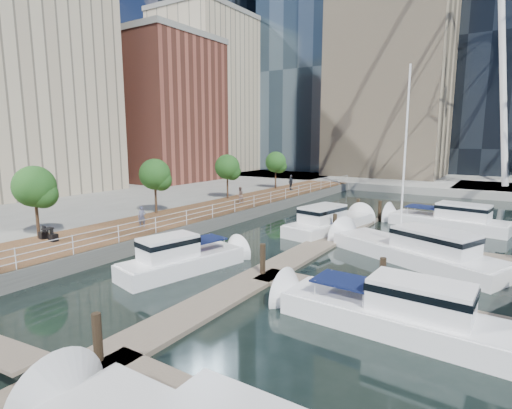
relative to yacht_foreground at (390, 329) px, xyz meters
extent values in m
plane|color=black|center=(-10.27, -5.71, 0.00)|extent=(520.00, 520.00, 0.00)
cube|color=brown|center=(-19.27, 9.29, 0.50)|extent=(6.00, 60.00, 1.00)
cube|color=#595954|center=(-16.27, 9.29, 0.50)|extent=(0.25, 60.00, 1.00)
cube|color=gray|center=(-46.27, 9.29, 0.50)|extent=(48.00, 90.00, 1.00)
cube|color=gray|center=(-10.27, 96.29, 0.50)|extent=(200.00, 114.00, 1.00)
cube|color=#6D6051|center=(-7.27, 4.29, 0.10)|extent=(2.00, 32.00, 0.20)
cube|color=#6D6051|center=(-1.27, 2.29, 0.10)|extent=(12.00, 2.00, 0.20)
cube|color=#6D6051|center=(-1.27, 12.29, 0.10)|extent=(12.00, 2.00, 0.20)
cube|color=#BCAD8E|center=(-44.27, 10.29, 14.00)|extent=(14.00, 16.00, 26.00)
cube|color=brown|center=(-40.27, 28.29, 11.00)|extent=(12.00, 14.00, 20.00)
cube|color=#BCAD8E|center=(-46.27, 44.29, 15.00)|extent=(14.00, 16.00, 28.00)
cylinder|color=white|center=(1.23, 46.29, 14.00)|extent=(0.80, 0.80, 26.00)
cylinder|color=#3F2B1C|center=(-21.67, -1.71, 2.20)|extent=(0.20, 0.20, 2.40)
sphere|color=#265B1E|center=(-21.67, -1.71, 4.30)|extent=(2.60, 2.60, 2.60)
cylinder|color=#3F2B1C|center=(-21.67, 8.29, 2.20)|extent=(0.20, 0.20, 2.40)
sphere|color=#265B1E|center=(-21.67, 8.29, 4.30)|extent=(2.60, 2.60, 2.60)
cylinder|color=#3F2B1C|center=(-21.67, 18.29, 2.20)|extent=(0.20, 0.20, 2.40)
sphere|color=#265B1E|center=(-21.67, 18.29, 4.30)|extent=(2.60, 2.60, 2.60)
cylinder|color=#3F2B1C|center=(-21.67, 28.29, 2.20)|extent=(0.20, 0.20, 2.40)
sphere|color=#265B1E|center=(-21.67, 28.29, 4.30)|extent=(2.60, 2.60, 2.60)
imported|color=#494B62|center=(-18.47, 3.96, 1.76)|extent=(0.66, 0.64, 1.52)
imported|color=#7E6257|center=(-18.62, 16.21, 1.81)|extent=(0.92, 0.99, 1.63)
imported|color=#343841|center=(-19.26, 27.86, 1.91)|extent=(1.14, 0.95, 1.82)
camera|label=1|loc=(3.51, -14.93, 7.32)|focal=28.00mm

